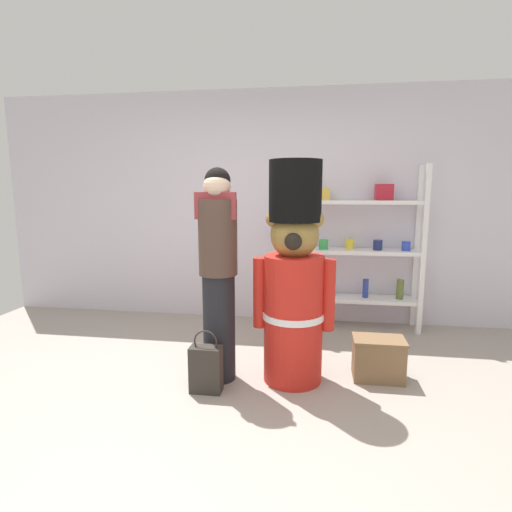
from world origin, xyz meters
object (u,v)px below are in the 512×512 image
object	(u,v)px
teddy_bear_guard	(294,281)
person_shopper	(218,270)
shopping_bag	(206,368)
merchandise_shelf	(351,247)
display_crate	(378,358)

from	to	relation	value
teddy_bear_guard	person_shopper	distance (m)	0.59
shopping_bag	teddy_bear_guard	bearing A→B (deg)	25.09
person_shopper	teddy_bear_guard	bearing A→B (deg)	6.41
merchandise_shelf	shopping_bag	bearing A→B (deg)	-125.01
teddy_bear_guard	person_shopper	size ratio (longest dim) A/B	1.03
shopping_bag	display_crate	xyz separation A→B (m)	(1.31, 0.41, -0.01)
person_shopper	shopping_bag	xyz separation A→B (m)	(-0.05, -0.23, -0.70)
teddy_bear_guard	person_shopper	world-z (taller)	teddy_bear_guard
teddy_bear_guard	person_shopper	xyz separation A→B (m)	(-0.58, -0.07, 0.08)
teddy_bear_guard	display_crate	size ratio (longest dim) A/B	4.24
shopping_bag	display_crate	bearing A→B (deg)	17.23
teddy_bear_guard	display_crate	bearing A→B (deg)	9.26
display_crate	shopping_bag	bearing A→B (deg)	-162.77
person_shopper	display_crate	world-z (taller)	person_shopper
merchandise_shelf	display_crate	size ratio (longest dim) A/B	4.34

